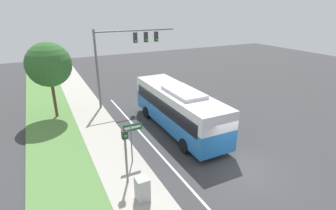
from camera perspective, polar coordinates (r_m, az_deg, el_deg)
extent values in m
plane|color=#38383A|center=(16.18, 15.85, -13.17)|extent=(80.00, 80.00, 0.00)
cube|color=#ADA89E|center=(13.40, -5.61, -20.19)|extent=(2.80, 80.00, 0.12)
cube|color=silver|center=(14.32, 4.57, -17.30)|extent=(0.14, 30.00, 0.01)
cube|color=#236BB7|center=(19.56, 2.18, -2.24)|extent=(2.59, 10.08, 1.46)
cube|color=silver|center=(19.08, 2.24, 1.43)|extent=(2.59, 10.08, 1.20)
cube|color=black|center=(19.22, 2.22, 0.28)|extent=(2.63, 9.27, 0.90)
cube|color=silver|center=(18.23, 3.42, 2.85)|extent=(1.82, 3.53, 0.24)
cylinder|color=black|center=(21.94, -4.65, -1.59)|extent=(0.28, 0.97, 0.97)
cylinder|color=black|center=(22.91, 1.12, -0.52)|extent=(0.28, 0.97, 0.97)
cylinder|color=black|center=(16.88, 3.58, -8.85)|extent=(0.28, 0.97, 0.97)
cylinder|color=black|center=(18.13, 10.46, -6.96)|extent=(0.28, 0.97, 0.97)
cylinder|color=slate|center=(23.77, -15.13, 7.18)|extent=(0.20, 0.20, 7.01)
cylinder|color=slate|center=(24.27, -6.99, 15.81)|extent=(7.43, 0.14, 0.14)
cube|color=#2D2D2D|center=(24.30, -7.14, 14.34)|extent=(0.32, 0.28, 0.90)
sphere|color=#1ED838|center=(24.16, -6.96, 13.72)|extent=(0.18, 0.18, 0.18)
cube|color=#2D2D2D|center=(24.66, -4.84, 14.52)|extent=(0.32, 0.28, 0.90)
sphere|color=#1ED838|center=(24.52, -4.65, 13.90)|extent=(0.18, 0.18, 0.18)
cube|color=#2D2D2D|center=(25.06, -2.60, 14.67)|extent=(0.32, 0.28, 0.90)
sphere|color=#1ED838|center=(24.93, -2.42, 14.07)|extent=(0.18, 0.18, 0.18)
cylinder|color=slate|center=(13.78, -9.09, -11.34)|extent=(0.12, 0.12, 3.11)
cube|color=#2D2D2D|center=(13.12, -9.42, -6.39)|extent=(0.28, 0.24, 0.44)
sphere|color=#1ED838|center=(12.99, -9.22, -6.66)|extent=(0.14, 0.14, 0.14)
cylinder|color=slate|center=(15.54, -7.97, -8.37)|extent=(0.08, 0.08, 2.60)
cube|color=#145B2D|center=(15.10, -7.75, -4.83)|extent=(1.14, 0.03, 0.42)
cube|color=white|center=(15.08, -7.73, -4.86)|extent=(0.97, 0.01, 0.15)
cube|color=#A8A8A3|center=(13.06, -5.60, -17.72)|extent=(0.60, 0.64, 1.20)
cylinder|color=brown|center=(23.46, -23.54, 1.55)|extent=(0.24, 0.24, 3.34)
sphere|color=#33662D|center=(22.79, -24.52, 8.02)|extent=(3.51, 3.51, 3.51)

